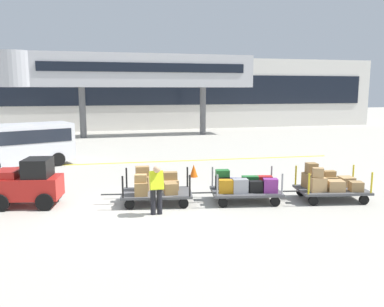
% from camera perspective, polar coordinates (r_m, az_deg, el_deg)
% --- Properties ---
extents(ground_plane, '(120.00, 120.00, 0.00)m').
position_cam_1_polar(ground_plane, '(12.66, -8.54, -8.22)').
color(ground_plane, '#B2ADA0').
extents(apron_lead_line, '(16.69, 0.92, 0.01)m').
position_cam_1_polar(apron_lead_line, '(21.04, -1.50, -1.06)').
color(apron_lead_line, yellow).
rests_on(apron_lead_line, ground_plane).
extents(terminal_building, '(54.92, 2.51, 6.78)m').
position_cam_1_polar(terminal_building, '(38.02, -12.33, 8.49)').
color(terminal_building, silver).
rests_on(terminal_building, ground_plane).
extents(jet_bridge, '(19.85, 3.00, 6.54)m').
position_cam_1_polar(jet_bridge, '(32.13, -10.09, 11.67)').
color(jet_bridge, '#B7B7BC').
rests_on(jet_bridge, ground_plane).
extents(baggage_tug, '(2.26, 1.53, 1.58)m').
position_cam_1_polar(baggage_tug, '(13.88, -22.63, -4.06)').
color(baggage_tug, red).
rests_on(baggage_tug, ground_plane).
extents(baggage_cart_lead, '(3.08, 1.77, 1.22)m').
position_cam_1_polar(baggage_cart_lead, '(13.23, -5.36, -4.92)').
color(baggage_cart_lead, '#4C4C4F').
rests_on(baggage_cart_lead, ground_plane).
extents(baggage_cart_middle, '(3.08, 1.77, 1.10)m').
position_cam_1_polar(baggage_cart_middle, '(13.49, 7.65, -4.77)').
color(baggage_cart_middle, '#4C4C4F').
rests_on(baggage_cart_middle, ground_plane).
extents(baggage_cart_tail, '(3.08, 1.77, 1.26)m').
position_cam_1_polar(baggage_cart_tail, '(14.37, 19.17, -4.21)').
color(baggage_cart_tail, '#4C4C4F').
rests_on(baggage_cart_tail, ground_plane).
extents(baggage_handler, '(0.40, 0.44, 1.56)m').
position_cam_1_polar(baggage_handler, '(11.94, -5.18, -4.90)').
color(baggage_handler, black).
rests_on(baggage_handler, ground_plane).
extents(shuttle_van, '(5.16, 3.59, 2.10)m').
position_cam_1_polar(shuttle_van, '(21.04, -23.56, 1.55)').
color(shuttle_van, silver).
rests_on(shuttle_van, ground_plane).
extents(safety_cone_near, '(0.36, 0.36, 0.55)m').
position_cam_1_polar(safety_cone_near, '(17.18, 0.25, -2.50)').
color(safety_cone_near, '#EA590F').
rests_on(safety_cone_near, ground_plane).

